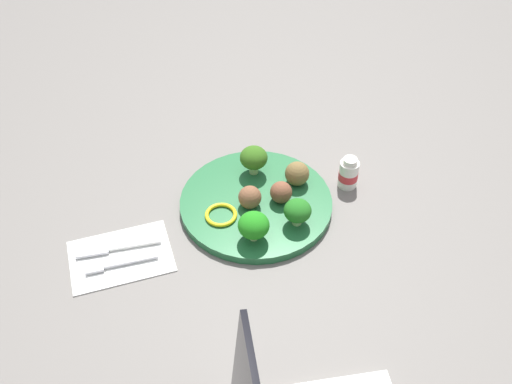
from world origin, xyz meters
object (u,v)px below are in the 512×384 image
Objects in this scene: pepper_ring_near_rim at (221,215)px; napkin at (121,256)px; plate at (256,203)px; broccoli_floret_center at (298,211)px; yogurt_bottle at (348,173)px; fork at (117,263)px; knife at (114,247)px; meatball_back_right at (297,174)px; broccoli_floret_far_rim at (254,225)px; meatball_near_rim at (281,192)px; meatball_back_left at (250,197)px; broccoli_floret_mid_left at (254,158)px.

pepper_ring_near_rim reaches higher than napkin.
pepper_ring_near_rim is at bearing 10.86° from plate.
broccoli_floret_center is 0.16m from yogurt_bottle.
fork is 0.04m from knife.
pepper_ring_near_rim is (0.16, 0.03, -0.02)m from meatball_back_right.
meatball_back_right is at bearing -142.61° from broccoli_floret_far_rim.
broccoli_floret_center reaches higher than knife.
fork is at bearing 61.55° from napkin.
plate is at bearing -4.53° from yogurt_bottle.
napkin is at bearing 0.97° from meatball_near_rim.
pepper_ring_near_rim is at bearing 177.09° from knife.
knife is (0.31, -0.08, -0.04)m from broccoli_floret_center.
pepper_ring_near_rim reaches higher than knife.
meatball_back_left is (0.02, 0.01, 0.03)m from plate.
meatball_near_rim is at bearing -88.00° from broccoli_floret_center.
broccoli_floret_mid_left is at bearing -42.77° from meatball_back_right.
broccoli_floret_mid_left reaches higher than napkin.
broccoli_floret_center is 0.87× the size of pepper_ring_near_rim.
broccoli_floret_mid_left is 0.13m from pepper_ring_near_rim.
meatball_back_left is at bearing 12.02° from meatball_back_right.
yogurt_bottle is (-0.44, -0.01, 0.03)m from napkin.
plate reaches higher than fork.
broccoli_floret_mid_left reaches higher than meatball_back_right.
broccoli_floret_mid_left reaches higher than meatball_back_left.
broccoli_floret_far_rim is at bearing 67.41° from broccoli_floret_mid_left.
plate reaches higher than napkin.
pepper_ring_near_rim is (0.11, -0.00, -0.02)m from meatball_near_rim.
yogurt_bottle is at bearing -178.40° from meatball_near_rim.
fork is at bearing 8.58° from plate.
broccoli_floret_far_rim is (0.04, 0.08, 0.04)m from plate.
napkin is at bearing -10.79° from broccoli_floret_center.
fork is (0.25, 0.03, -0.03)m from meatball_back_left.
napkin is (0.30, 0.01, -0.03)m from meatball_near_rim.
yogurt_bottle is at bearing 178.70° from knife.
broccoli_floret_mid_left is (-0.03, -0.07, 0.04)m from plate.
broccoli_floret_far_rim is at bearing 115.37° from pepper_ring_near_rim.
plate is 2.31× the size of fork.
knife is at bearing -95.67° from fork.
meatball_near_rim is at bearing 177.36° from knife.
broccoli_floret_far_rim is at bearing 17.51° from yogurt_bottle.
broccoli_floret_mid_left reaches higher than knife.
pepper_ring_near_rim is at bearing -177.08° from napkin.
napkin is 0.02m from fork.
broccoli_floret_center reaches higher than pepper_ring_near_rim.
meatball_back_left is at bearing -9.44° from meatball_near_rim.
napkin is at bearing -118.45° from fork.
plate is 4.85× the size of broccoli_floret_mid_left.
broccoli_floret_far_rim reaches higher than broccoli_floret_center.
broccoli_floret_mid_left is 0.09m from meatball_near_rim.
broccoli_floret_center reaches higher than fork.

